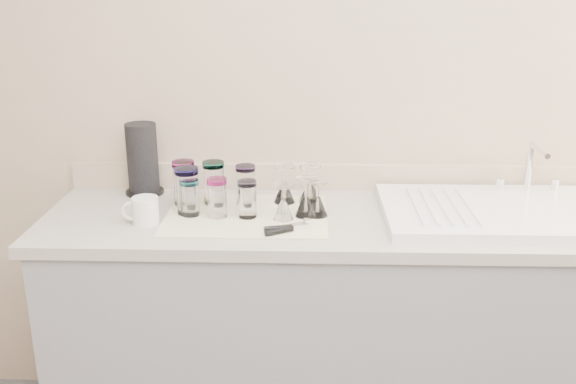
{
  "coord_description": "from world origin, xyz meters",
  "views": [
    {
      "loc": [
        -0.13,
        -0.87,
        1.68
      ],
      "look_at": [
        -0.19,
        1.15,
        1.0
      ],
      "focal_mm": 40.0,
      "sensor_mm": 36.0,
      "label": 1
    }
  ],
  "objects_px": {
    "goblet_front_left": "(283,207)",
    "white_mug": "(145,210)",
    "tumbler_purple": "(246,184)",
    "can_opener": "(287,228)",
    "tumbler_blue": "(217,197)",
    "goblet_back_right": "(310,190)",
    "sink_unit": "(504,211)",
    "goblet_back_left": "(284,190)",
    "tumbler_teal": "(184,182)",
    "paper_towel_roll": "(143,160)",
    "tumbler_extra": "(190,197)",
    "tumbler_magenta": "(187,190)",
    "goblet_front_right": "(318,204)",
    "tumbler_cyan": "(214,182)",
    "tumbler_lavender": "(247,199)",
    "goblet_extra": "(306,203)"
  },
  "relations": [
    {
      "from": "goblet_front_left",
      "to": "white_mug",
      "type": "height_order",
      "value": "goblet_front_left"
    },
    {
      "from": "tumbler_purple",
      "to": "can_opener",
      "type": "relative_size",
      "value": 0.93
    },
    {
      "from": "tumbler_blue",
      "to": "goblet_back_right",
      "type": "height_order",
      "value": "goblet_back_right"
    },
    {
      "from": "sink_unit",
      "to": "goblet_back_left",
      "type": "xyz_separation_m",
      "value": [
        -0.76,
        0.11,
        0.03
      ]
    },
    {
      "from": "tumbler_teal",
      "to": "goblet_back_right",
      "type": "bearing_deg",
      "value": 3.28
    },
    {
      "from": "paper_towel_roll",
      "to": "goblet_back_left",
      "type": "bearing_deg",
      "value": -11.53
    },
    {
      "from": "tumbler_extra",
      "to": "white_mug",
      "type": "height_order",
      "value": "tumbler_extra"
    },
    {
      "from": "tumbler_teal",
      "to": "goblet_front_left",
      "type": "height_order",
      "value": "tumbler_teal"
    },
    {
      "from": "paper_towel_roll",
      "to": "tumbler_purple",
      "type": "bearing_deg",
      "value": -17.58
    },
    {
      "from": "tumbler_teal",
      "to": "tumbler_magenta",
      "type": "height_order",
      "value": "tumbler_magenta"
    },
    {
      "from": "tumbler_teal",
      "to": "goblet_front_right",
      "type": "xyz_separation_m",
      "value": [
        0.47,
        -0.11,
        -0.04
      ]
    },
    {
      "from": "tumbler_cyan",
      "to": "tumbler_lavender",
      "type": "distance_m",
      "value": 0.19
    },
    {
      "from": "goblet_front_right",
      "to": "tumbler_blue",
      "type": "bearing_deg",
      "value": -176.96
    },
    {
      "from": "sink_unit",
      "to": "tumbler_cyan",
      "type": "height_order",
      "value": "sink_unit"
    },
    {
      "from": "can_opener",
      "to": "white_mug",
      "type": "bearing_deg",
      "value": 170.89
    },
    {
      "from": "sink_unit",
      "to": "tumbler_magenta",
      "type": "relative_size",
      "value": 5.07
    },
    {
      "from": "tumbler_cyan",
      "to": "tumbler_purple",
      "type": "height_order",
      "value": "tumbler_cyan"
    },
    {
      "from": "tumbler_extra",
      "to": "paper_towel_roll",
      "type": "bearing_deg",
      "value": 131.2
    },
    {
      "from": "tumbler_cyan",
      "to": "white_mug",
      "type": "xyz_separation_m",
      "value": [
        -0.21,
        -0.19,
        -0.04
      ]
    },
    {
      "from": "goblet_back_left",
      "to": "goblet_back_right",
      "type": "xyz_separation_m",
      "value": [
        0.09,
        0.0,
        0.0
      ]
    },
    {
      "from": "tumbler_purple",
      "to": "can_opener",
      "type": "bearing_deg",
      "value": -59.23
    },
    {
      "from": "tumbler_purple",
      "to": "tumbler_lavender",
      "type": "xyz_separation_m",
      "value": [
        0.02,
        -0.14,
        -0.01
      ]
    },
    {
      "from": "tumbler_magenta",
      "to": "tumbler_lavender",
      "type": "distance_m",
      "value": 0.21
    },
    {
      "from": "tumbler_extra",
      "to": "tumbler_magenta",
      "type": "bearing_deg",
      "value": 120.04
    },
    {
      "from": "goblet_back_right",
      "to": "tumbler_teal",
      "type": "bearing_deg",
      "value": -176.72
    },
    {
      "from": "goblet_extra",
      "to": "tumbler_purple",
      "type": "bearing_deg",
      "value": 150.58
    },
    {
      "from": "goblet_back_left",
      "to": "tumbler_extra",
      "type": "bearing_deg",
      "value": -155.77
    },
    {
      "from": "sink_unit",
      "to": "tumbler_teal",
      "type": "xyz_separation_m",
      "value": [
        -1.11,
        0.08,
        0.07
      ]
    },
    {
      "from": "tumbler_lavender",
      "to": "tumbler_extra",
      "type": "xyz_separation_m",
      "value": [
        -0.2,
        0.01,
        -0.0
      ]
    },
    {
      "from": "tumbler_magenta",
      "to": "can_opener",
      "type": "xyz_separation_m",
      "value": [
        0.35,
        -0.16,
        -0.07
      ]
    },
    {
      "from": "tumbler_blue",
      "to": "tumbler_lavender",
      "type": "height_order",
      "value": "tumbler_blue"
    },
    {
      "from": "tumbler_cyan",
      "to": "white_mug",
      "type": "bearing_deg",
      "value": -137.74
    },
    {
      "from": "tumbler_teal",
      "to": "goblet_back_left",
      "type": "distance_m",
      "value": 0.36
    },
    {
      "from": "tumbler_purple",
      "to": "tumbler_blue",
      "type": "height_order",
      "value": "tumbler_purple"
    },
    {
      "from": "sink_unit",
      "to": "tumbler_teal",
      "type": "height_order",
      "value": "sink_unit"
    },
    {
      "from": "tumbler_cyan",
      "to": "can_opener",
      "type": "xyz_separation_m",
      "value": [
        0.27,
        -0.26,
        -0.07
      ]
    },
    {
      "from": "tumbler_lavender",
      "to": "goblet_back_right",
      "type": "distance_m",
      "value": 0.26
    },
    {
      "from": "tumbler_extra",
      "to": "goblet_back_right",
      "type": "relative_size",
      "value": 0.9
    },
    {
      "from": "tumbler_extra",
      "to": "can_opener",
      "type": "height_order",
      "value": "tumbler_extra"
    },
    {
      "from": "goblet_back_right",
      "to": "tumbler_cyan",
      "type": "bearing_deg",
      "value": -177.32
    },
    {
      "from": "tumbler_cyan",
      "to": "goblet_extra",
      "type": "xyz_separation_m",
      "value": [
        0.33,
        -0.12,
        -0.03
      ]
    },
    {
      "from": "tumbler_extra",
      "to": "can_opener",
      "type": "xyz_separation_m",
      "value": [
        0.33,
        -0.14,
        -0.05
      ]
    },
    {
      "from": "sink_unit",
      "to": "can_opener",
      "type": "bearing_deg",
      "value": -166.83
    },
    {
      "from": "tumbler_teal",
      "to": "tumbler_extra",
      "type": "relative_size",
      "value": 1.25
    },
    {
      "from": "tumbler_magenta",
      "to": "tumbler_blue",
      "type": "bearing_deg",
      "value": -16.68
    },
    {
      "from": "tumbler_teal",
      "to": "tumbler_blue",
      "type": "xyz_separation_m",
      "value": [
        0.14,
        -0.13,
        -0.01
      ]
    },
    {
      "from": "goblet_back_left",
      "to": "sink_unit",
      "type": "bearing_deg",
      "value": -8.03
    },
    {
      "from": "goblet_front_left",
      "to": "can_opener",
      "type": "distance_m",
      "value": 0.11
    },
    {
      "from": "goblet_back_right",
      "to": "can_opener",
      "type": "xyz_separation_m",
      "value": [
        -0.07,
        -0.28,
        -0.04
      ]
    },
    {
      "from": "tumbler_teal",
      "to": "tumbler_cyan",
      "type": "distance_m",
      "value": 0.11
    }
  ]
}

